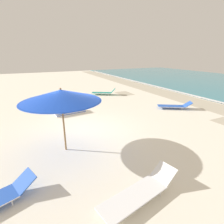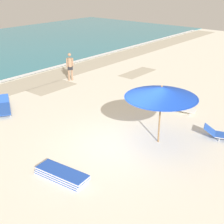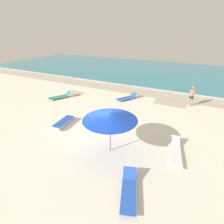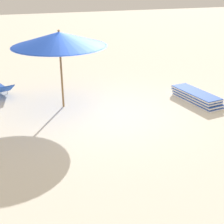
% 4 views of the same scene
% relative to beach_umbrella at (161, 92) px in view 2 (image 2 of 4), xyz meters
% --- Properties ---
extents(ground_plane, '(60.00, 60.00, 0.16)m').
position_rel_beach_umbrella_xyz_m(ground_plane, '(-1.15, 0.94, -2.17)').
color(ground_plane, silver).
extents(beach_umbrella, '(2.78, 2.78, 2.37)m').
position_rel_beach_umbrella_xyz_m(beach_umbrella, '(0.00, 0.00, 0.00)').
color(beach_umbrella, olive).
rests_on(beach_umbrella, ground_plane).
extents(lounger_stack, '(0.83, 1.98, 0.32)m').
position_rel_beach_umbrella_xyz_m(lounger_stack, '(-4.15, 1.07, -1.93)').
color(lounger_stack, blue).
rests_on(lounger_stack, ground_plane).
extents(sun_lounger_beside_umbrella, '(1.61, 2.13, 0.50)m').
position_rel_beach_umbrella_xyz_m(sun_lounger_beside_umbrella, '(-2.15, 7.53, -1.89)').
color(sun_lounger_beside_umbrella, blue).
rests_on(sun_lounger_beside_umbrella, ground_plane).
extents(sun_lounger_near_water_left, '(1.06, 2.37, 0.51)m').
position_rel_beach_umbrella_xyz_m(sun_lounger_near_water_left, '(3.20, 1.19, -1.89)').
color(sun_lounger_near_water_left, white).
rests_on(sun_lounger_near_water_left, ground_plane).
extents(beachgoer_wading_adult, '(0.39, 0.31, 1.76)m').
position_rel_beach_umbrella_xyz_m(beachgoer_wading_adult, '(3.32, 8.57, -1.09)').
color(beachgoer_wading_adult, '#A37A5B').
rests_on(beachgoer_wading_adult, ground_plane).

